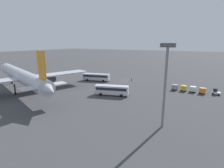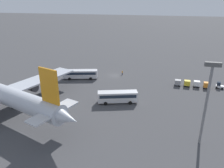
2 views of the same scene
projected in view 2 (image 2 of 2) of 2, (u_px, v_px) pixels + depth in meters
The scene contains 10 objects.
ground_plane at pixel (115, 75), 82.60m from camera, with size 600.00×600.00×0.00m, color #424244.
shuttle_bus_near at pixel (80, 74), 78.59m from camera, with size 12.50×5.69×3.29m.
shuttle_bus_far at pixel (118, 96), 60.63m from camera, with size 11.25×5.75×3.33m.
baggage_tug at pixel (219, 86), 70.67m from camera, with size 2.66×2.16×2.10m.
worker_person at pixel (122, 73), 82.98m from camera, with size 0.38×0.38×1.74m.
cargo_cart_orange at pixel (207, 85), 70.50m from camera, with size 2.12×1.83×2.06m.
cargo_cart_white at pixel (197, 84), 71.57m from camera, with size 2.12×1.83×2.06m.
cargo_cart_yellow at pixel (187, 83), 72.07m from camera, with size 2.12×1.83×2.06m.
cargo_cart_grey at pixel (178, 82), 72.65m from camera, with size 2.12×1.83×2.06m.
light_pole at pixel (207, 96), 40.62m from camera, with size 2.80×0.70×17.00m.
Camera 2 is at (-17.18, 76.02, 27.58)m, focal length 35.00 mm.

